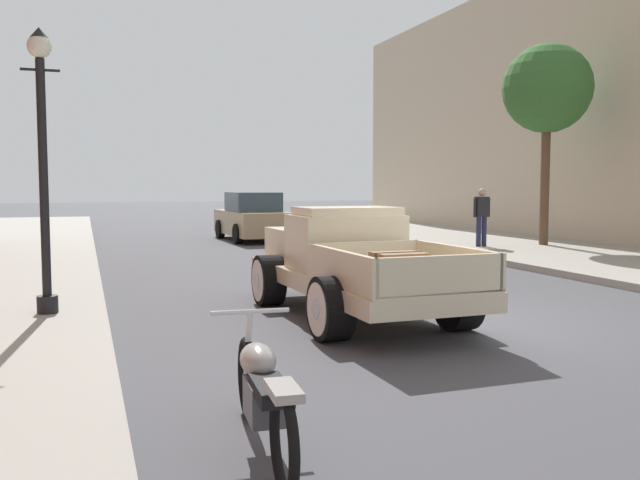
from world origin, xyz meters
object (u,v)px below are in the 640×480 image
at_px(motorcycle_parked, 263,391).
at_px(car_background_tan, 252,218).
at_px(street_lamp_near, 43,149).
at_px(street_tree_second, 547,90).
at_px(hotrod_truck_cream, 348,263).
at_px(pedestrian_sidewalk_right, 482,214).

distance_m(motorcycle_parked, car_background_tan, 18.93).
xyz_separation_m(street_lamp_near, street_tree_second, (13.30, 6.97, 2.27)).
xyz_separation_m(motorcycle_parked, street_lamp_near, (-1.68, 5.39, 1.94)).
distance_m(motorcycle_parked, street_lamp_near, 5.97).
distance_m(hotrod_truck_cream, car_background_tan, 13.78).
distance_m(motorcycle_parked, street_tree_second, 17.47).
height_order(pedestrian_sidewalk_right, street_lamp_near, street_lamp_near).
relative_size(motorcycle_parked, street_tree_second, 0.36).
relative_size(motorcycle_parked, street_lamp_near, 0.55).
bearing_deg(hotrod_truck_cream, motorcycle_parked, -117.62).
relative_size(hotrod_truck_cream, street_lamp_near, 1.29).
bearing_deg(hotrod_truck_cream, street_lamp_near, 171.55).
height_order(motorcycle_parked, car_background_tan, car_background_tan).
height_order(hotrod_truck_cream, pedestrian_sidewalk_right, pedestrian_sidewalk_right).
bearing_deg(street_tree_second, street_lamp_near, -152.34).
bearing_deg(street_tree_second, car_background_tan, 140.38).
relative_size(pedestrian_sidewalk_right, street_tree_second, 0.28).
distance_m(car_background_tan, street_tree_second, 10.29).
bearing_deg(motorcycle_parked, street_tree_second, 46.78).
height_order(hotrod_truck_cream, street_tree_second, street_tree_second).
relative_size(car_background_tan, street_lamp_near, 1.13).
distance_m(pedestrian_sidewalk_right, street_lamp_near, 13.29).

